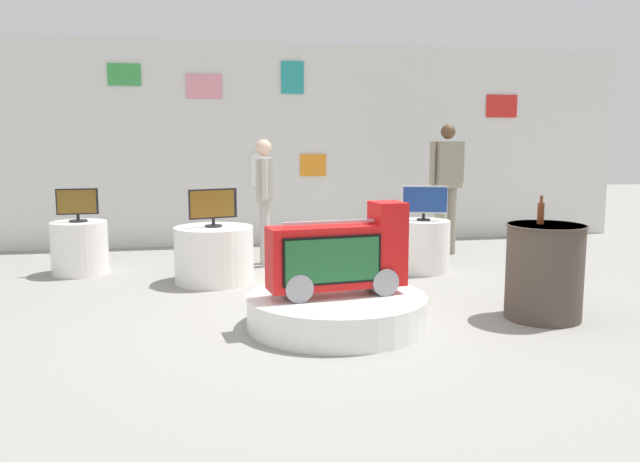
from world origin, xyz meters
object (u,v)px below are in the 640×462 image
Objects in this scene: display_pedestal_right_rear at (214,254)px; bottle_on_side_table at (541,212)px; display_pedestal_left_rear at (423,246)px; tv_on_center_rear at (77,204)px; shopper_browsing_near_truck at (264,192)px; main_display_pedestal at (337,311)px; novelty_firetruck_tv at (340,258)px; display_pedestal_center_rear at (80,248)px; tv_on_left_rear at (424,201)px; tv_on_right_rear at (213,206)px; shopper_browsing_rear at (447,179)px; side_table_round at (544,271)px.

display_pedestal_right_rear is 3.51m from bottle_on_side_table.
tv_on_center_rear reaches higher than display_pedestal_left_rear.
display_pedestal_left_rear is 2.08m from shopper_browsing_near_truck.
display_pedestal_left_rear is at bearing 2.51° from display_pedestal_right_rear.
novelty_firetruck_tv is at bearing -9.55° from main_display_pedestal.
display_pedestal_right_rear is (1.56, -0.75, -0.53)m from tv_on_center_rear.
display_pedestal_left_rear is 0.40× the size of shopper_browsing_near_truck.
shopper_browsing_near_truck reaches higher than display_pedestal_left_rear.
display_pedestal_center_rear is 0.74× the size of display_pedestal_right_rear.
main_display_pedestal is at bearing 170.45° from novelty_firetruck_tv.
bottle_on_side_table is at bearing -81.53° from tv_on_left_rear.
display_pedestal_left_rear is 1.19× the size of tv_on_left_rear.
bottle_on_side_table reaches higher than display_pedestal_center_rear.
tv_on_right_rear is 0.30× the size of shopper_browsing_rear.
shopper_browsing_near_truck reaches higher than bottle_on_side_table.
shopper_browsing_near_truck is (-0.35, 2.81, 0.33)m from novelty_firetruck_tv.
main_display_pedestal is at bearing -46.57° from tv_on_center_rear.
shopper_browsing_near_truck is at bearing 157.64° from display_pedestal_left_rear.
display_pedestal_center_rear is at bearing 170.93° from display_pedestal_left_rear.
display_pedestal_center_rear is at bearing 133.60° from novelty_firetruck_tv.
display_pedestal_right_rear is at bearing -177.59° from tv_on_left_rear.
display_pedestal_left_rear is 0.36× the size of shopper_browsing_rear.
main_display_pedestal is 3.77m from tv_on_center_rear.
novelty_firetruck_tv reaches higher than display_pedestal_right_rear.
tv_on_center_rear is (-4.06, 0.64, 0.53)m from display_pedestal_left_rear.
shopper_browsing_rear is (2.23, 3.09, 0.92)m from main_display_pedestal.
bottle_on_side_table is 3.58m from shopper_browsing_near_truck.
tv_on_center_rear is 0.26× the size of shopper_browsing_rear.
display_pedestal_center_rear is at bearing 86.49° from tv_on_center_rear.
tv_on_center_rear is at bearing 147.86° from bottle_on_side_table.
tv_on_left_rear reaches higher than side_table_round.
display_pedestal_left_rear is 2.57× the size of bottle_on_side_table.
tv_on_center_rear is at bearing 154.24° from display_pedestal_right_rear.
shopper_browsing_near_truck reaches higher than display_pedestal_center_rear.
shopper_browsing_near_truck is at bearing 2.89° from tv_on_center_rear.
tv_on_left_rear is at bearing 53.85° from novelty_firetruck_tv.
display_pedestal_center_rear is 2.61× the size of bottle_on_side_table.
bottle_on_side_table is at bearing -1.76° from novelty_firetruck_tv.
tv_on_left_rear is 1.02× the size of tv_on_right_rear.
tv_on_center_rear is at bearing 133.43° from main_display_pedestal.
side_table_round is 0.53× the size of shopper_browsing_near_truck.
display_pedestal_center_rear is 0.41× the size of shopper_browsing_near_truck.
novelty_firetruck_tv is 0.67× the size of shopper_browsing_rear.
tv_on_left_rear is 1.15× the size of tv_on_center_rear.
side_table_round is at bearing -3.35° from novelty_firetruck_tv.
display_pedestal_right_rear is 3.51m from side_table_round.
shopper_browsing_near_truck is (0.66, 0.87, 0.07)m from tv_on_right_rear.
display_pedestal_center_rear is 1.74m from display_pedestal_right_rear.
tv_on_left_rear is 0.30× the size of shopper_browsing_rear.
display_pedestal_center_rear is (-4.06, 0.65, -0.55)m from tv_on_left_rear.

